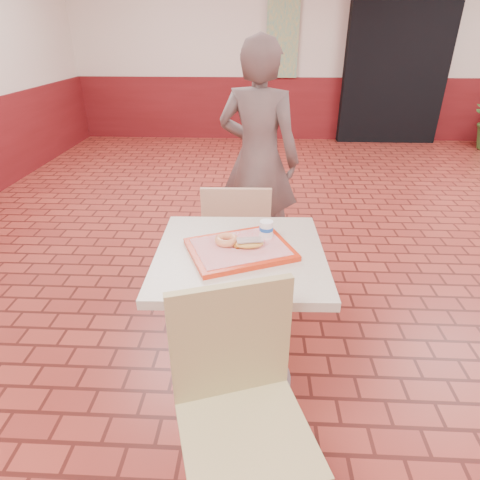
{
  "coord_description": "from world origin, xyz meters",
  "views": [
    {
      "loc": [
        -0.93,
        -2.1,
        1.69
      ],
      "look_at": [
        -1.0,
        -0.52,
        0.86
      ],
      "focal_mm": 30.0,
      "sensor_mm": 36.0,
      "label": 1
    }
  ],
  "objects_px": {
    "ring_donut": "(227,240)",
    "long_john_donut": "(249,244)",
    "main_table": "(240,299)",
    "serving_tray": "(240,249)",
    "chair_main_front": "(240,403)",
    "paper_cup": "(266,229)",
    "customer": "(258,160)",
    "chair_main_back": "(237,240)"
  },
  "relations": [
    {
      "from": "ring_donut",
      "to": "long_john_donut",
      "type": "relative_size",
      "value": 0.79
    },
    {
      "from": "main_table",
      "to": "serving_tray",
      "type": "xyz_separation_m",
      "value": [
        0.0,
        0.0,
        0.28
      ]
    },
    {
      "from": "ring_donut",
      "to": "chair_main_front",
      "type": "bearing_deg",
      "value": -81.7
    },
    {
      "from": "main_table",
      "to": "long_john_donut",
      "type": "xyz_separation_m",
      "value": [
        0.04,
        -0.01,
        0.31
      ]
    },
    {
      "from": "paper_cup",
      "to": "serving_tray",
      "type": "bearing_deg",
      "value": -139.79
    },
    {
      "from": "customer",
      "to": "ring_donut",
      "type": "height_order",
      "value": "customer"
    },
    {
      "from": "long_john_donut",
      "to": "chair_main_front",
      "type": "bearing_deg",
      "value": -91.03
    },
    {
      "from": "main_table",
      "to": "ring_donut",
      "type": "xyz_separation_m",
      "value": [
        -0.06,
        0.03,
        0.31
      ]
    },
    {
      "from": "chair_main_front",
      "to": "ring_donut",
      "type": "bearing_deg",
      "value": 80.17
    },
    {
      "from": "customer",
      "to": "ring_donut",
      "type": "xyz_separation_m",
      "value": [
        -0.13,
        -1.29,
        0.0
      ]
    },
    {
      "from": "chair_main_front",
      "to": "paper_cup",
      "type": "relative_size",
      "value": 11.82
    },
    {
      "from": "chair_main_front",
      "to": "ring_donut",
      "type": "distance_m",
      "value": 0.71
    },
    {
      "from": "serving_tray",
      "to": "paper_cup",
      "type": "bearing_deg",
      "value": 40.21
    },
    {
      "from": "ring_donut",
      "to": "long_john_donut",
      "type": "height_order",
      "value": "long_john_donut"
    },
    {
      "from": "chair_main_back",
      "to": "serving_tray",
      "type": "xyz_separation_m",
      "value": [
        0.05,
        -0.69,
        0.32
      ]
    },
    {
      "from": "paper_cup",
      "to": "customer",
      "type": "bearing_deg",
      "value": 92.14
    },
    {
      "from": "chair_main_front",
      "to": "serving_tray",
      "type": "bearing_deg",
      "value": 74.66
    },
    {
      "from": "chair_main_back",
      "to": "long_john_donut",
      "type": "xyz_separation_m",
      "value": [
        0.09,
        -0.7,
        0.35
      ]
    },
    {
      "from": "chair_main_front",
      "to": "chair_main_back",
      "type": "height_order",
      "value": "chair_main_front"
    },
    {
      "from": "chair_main_front",
      "to": "customer",
      "type": "xyz_separation_m",
      "value": [
        0.04,
        1.92,
        0.31
      ]
    },
    {
      "from": "customer",
      "to": "chair_main_front",
      "type": "bearing_deg",
      "value": 106.66
    },
    {
      "from": "chair_main_back",
      "to": "long_john_donut",
      "type": "distance_m",
      "value": 0.79
    },
    {
      "from": "chair_main_back",
      "to": "ring_donut",
      "type": "bearing_deg",
      "value": 87.84
    },
    {
      "from": "long_john_donut",
      "to": "paper_cup",
      "type": "height_order",
      "value": "paper_cup"
    },
    {
      "from": "chair_main_front",
      "to": "long_john_donut",
      "type": "height_order",
      "value": "chair_main_front"
    },
    {
      "from": "main_table",
      "to": "chair_main_front",
      "type": "relative_size",
      "value": 0.84
    },
    {
      "from": "long_john_donut",
      "to": "paper_cup",
      "type": "distance_m",
      "value": 0.13
    },
    {
      "from": "customer",
      "to": "long_john_donut",
      "type": "height_order",
      "value": "customer"
    },
    {
      "from": "serving_tray",
      "to": "paper_cup",
      "type": "height_order",
      "value": "paper_cup"
    },
    {
      "from": "main_table",
      "to": "serving_tray",
      "type": "relative_size",
      "value": 1.81
    },
    {
      "from": "chair_main_front",
      "to": "customer",
      "type": "distance_m",
      "value": 1.94
    },
    {
      "from": "chair_main_back",
      "to": "serving_tray",
      "type": "relative_size",
      "value": 2.01
    },
    {
      "from": "main_table",
      "to": "chair_main_back",
      "type": "distance_m",
      "value": 0.69
    },
    {
      "from": "chair_main_front",
      "to": "paper_cup",
      "type": "bearing_deg",
      "value": 64.69
    },
    {
      "from": "long_john_donut",
      "to": "paper_cup",
      "type": "bearing_deg",
      "value": 53.96
    },
    {
      "from": "chair_main_back",
      "to": "customer",
      "type": "relative_size",
      "value": 0.53
    },
    {
      "from": "main_table",
      "to": "ring_donut",
      "type": "bearing_deg",
      "value": 156.92
    },
    {
      "from": "chair_main_back",
      "to": "customer",
      "type": "height_order",
      "value": "customer"
    },
    {
      "from": "main_table",
      "to": "paper_cup",
      "type": "xyz_separation_m",
      "value": [
        0.12,
        0.1,
        0.33
      ]
    },
    {
      "from": "serving_tray",
      "to": "ring_donut",
      "type": "bearing_deg",
      "value": 156.92
    },
    {
      "from": "chair_main_back",
      "to": "paper_cup",
      "type": "distance_m",
      "value": 0.72
    },
    {
      "from": "customer",
      "to": "serving_tray",
      "type": "height_order",
      "value": "customer"
    }
  ]
}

